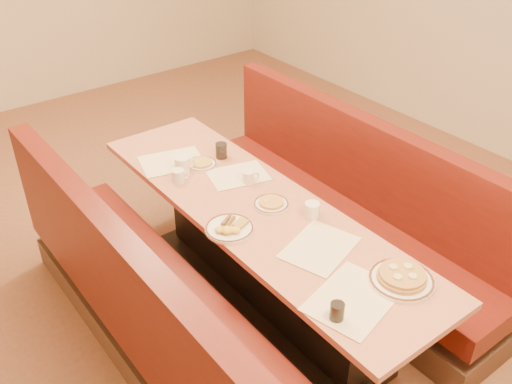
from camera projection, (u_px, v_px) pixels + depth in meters
ground at (257, 303)px, 3.67m from camera, size 8.00×8.00×0.00m
diner_table at (257, 258)px, 3.47m from camera, size 0.70×2.50×0.75m
booth_left at (150, 312)px, 3.10m from camera, size 0.55×2.50×1.05m
booth_right at (343, 218)px, 3.85m from camera, size 0.55×2.50×1.05m
placemat_near_left at (353, 299)px, 2.63m from camera, size 0.50×0.42×0.00m
placemat_near_right at (320, 247)px, 2.95m from camera, size 0.46×0.40×0.00m
placemat_far_left at (172, 161)px, 3.70m from camera, size 0.46×0.39×0.00m
placemat_far_right at (238, 175)px, 3.56m from camera, size 0.41×0.35×0.00m
pancake_plate at (402, 278)px, 2.72m from camera, size 0.32×0.32×0.07m
eggs_plate at (230, 228)px, 3.07m from camera, size 0.27×0.27×0.05m
extra_plate_mid at (271, 204)px, 3.27m from camera, size 0.21×0.21×0.04m
extra_plate_far at (201, 164)px, 3.66m from camera, size 0.20×0.20×0.04m
coffee_mug_a at (312, 210)px, 3.16m from camera, size 0.12×0.08×0.09m
coffee_mug_b at (179, 176)px, 3.48m from camera, size 0.11×0.08×0.08m
coffee_mug_c at (249, 177)px, 3.47m from camera, size 0.10×0.07×0.08m
coffee_mug_d at (183, 164)px, 3.58m from camera, size 0.14×0.10×0.10m
soda_tumbler_near at (337, 312)px, 2.50m from camera, size 0.07×0.07×0.09m
soda_tumbler_mid at (221, 151)px, 3.73m from camera, size 0.07×0.07×0.10m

